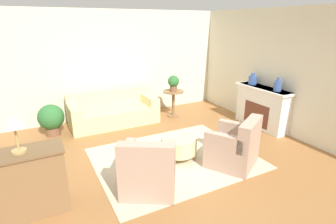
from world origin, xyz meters
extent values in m
plane|color=#996638|center=(0.00, 0.00, 0.00)|extent=(16.00, 16.00, 0.00)
cube|color=beige|center=(0.00, 3.02, 1.40)|extent=(9.92, 0.12, 2.80)
cube|color=beige|center=(2.91, 0.00, 1.40)|extent=(0.12, 9.71, 2.80)
cube|color=beige|center=(0.00, 0.00, 0.01)|extent=(2.92, 2.36, 0.01)
cube|color=beige|center=(-0.48, 2.31, 0.21)|extent=(2.16, 0.93, 0.42)
cube|color=beige|center=(-0.48, 2.67, 0.62)|extent=(2.16, 0.20, 0.39)
cube|color=beige|center=(-1.44, 2.29, 0.53)|extent=(0.24, 0.89, 0.22)
cube|color=beige|center=(0.48, 2.29, 0.53)|extent=(0.24, 0.89, 0.22)
cube|color=olive|center=(-0.48, 1.87, 0.03)|extent=(1.95, 0.05, 0.06)
cube|color=tan|center=(-0.82, -0.67, 0.22)|extent=(1.08, 1.08, 0.42)
cube|color=tan|center=(-0.97, -0.92, 0.67)|extent=(0.79, 0.58, 0.48)
cube|color=tan|center=(-0.52, -0.82, 0.57)|extent=(0.49, 0.71, 0.26)
cube|color=tan|center=(-1.09, -0.48, 0.57)|extent=(0.49, 0.71, 0.26)
cube|color=olive|center=(-0.64, -0.36, 0.04)|extent=(0.65, 0.41, 0.06)
cube|color=tan|center=(0.82, -0.67, 0.22)|extent=(1.08, 1.08, 0.42)
cube|color=tan|center=(0.97, -0.92, 0.67)|extent=(0.79, 0.58, 0.48)
cube|color=tan|center=(1.09, -0.48, 0.57)|extent=(0.49, 0.71, 0.26)
cube|color=tan|center=(0.52, -0.82, 0.57)|extent=(0.49, 0.71, 0.26)
cube|color=olive|center=(0.64, -0.36, 0.04)|extent=(0.65, 0.41, 0.06)
cylinder|color=beige|center=(0.08, -0.02, 0.28)|extent=(0.68, 0.68, 0.30)
cylinder|color=olive|center=(-0.13, -0.23, 0.07)|extent=(0.05, 0.05, 0.12)
cylinder|color=olive|center=(0.28, -0.23, 0.07)|extent=(0.05, 0.05, 0.12)
cylinder|color=olive|center=(-0.13, 0.18, 0.07)|extent=(0.05, 0.05, 0.12)
cylinder|color=olive|center=(0.28, 0.18, 0.07)|extent=(0.05, 0.05, 0.12)
cylinder|color=olive|center=(1.13, 2.11, 0.70)|extent=(0.57, 0.57, 0.03)
cylinder|color=olive|center=(1.13, 2.11, 0.34)|extent=(0.08, 0.08, 0.69)
cylinder|color=olive|center=(1.13, 2.11, 0.01)|extent=(0.31, 0.31, 0.03)
cube|color=white|center=(2.67, 0.42, 0.50)|extent=(0.36, 1.39, 1.01)
cube|color=brown|center=(2.50, 0.42, 0.36)|extent=(0.02, 0.76, 0.55)
cube|color=white|center=(2.65, 0.42, 0.98)|extent=(0.44, 1.49, 0.05)
cube|color=olive|center=(-2.47, -0.42, 0.46)|extent=(0.99, 0.44, 0.93)
cube|color=brown|center=(-2.47, -0.42, 0.91)|extent=(1.03, 0.48, 0.03)
cylinder|color=#38569E|center=(2.65, 0.80, 1.11)|extent=(0.20, 0.20, 0.21)
cylinder|color=#38569E|center=(2.65, 0.80, 1.25)|extent=(0.09, 0.09, 0.08)
cylinder|color=#38569E|center=(2.65, 0.03, 1.12)|extent=(0.17, 0.17, 0.23)
cylinder|color=#38569E|center=(2.65, 0.03, 1.28)|extent=(0.08, 0.08, 0.09)
cylinder|color=brown|center=(1.13, 2.11, 0.79)|extent=(0.19, 0.19, 0.14)
sphere|color=#2D6B33|center=(1.13, 2.11, 0.99)|extent=(0.31, 0.31, 0.31)
cylinder|color=brown|center=(-1.95, 2.27, 0.10)|extent=(0.32, 0.32, 0.19)
sphere|color=#2D6B33|center=(-1.95, 2.27, 0.44)|extent=(0.58, 0.58, 0.58)
cylinder|color=tan|center=(-2.47, -0.42, 0.94)|extent=(0.18, 0.18, 0.03)
cylinder|color=tan|center=(-2.47, -0.42, 1.11)|extent=(0.03, 0.03, 0.30)
cone|color=beige|center=(-2.47, -0.42, 1.33)|extent=(0.23, 0.23, 0.15)
camera|label=1|loc=(-2.18, -3.90, 2.48)|focal=28.00mm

